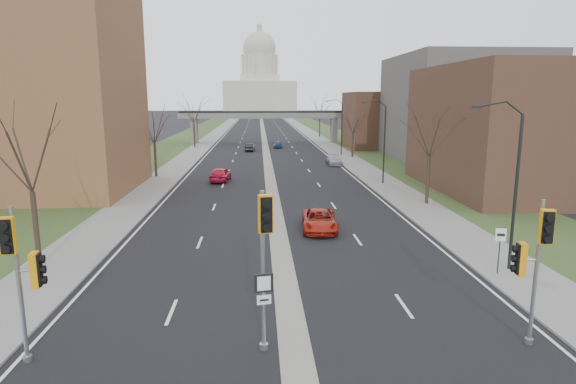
{
  "coord_description": "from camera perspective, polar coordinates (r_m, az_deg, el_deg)",
  "views": [
    {
      "loc": [
        -1.23,
        -17.24,
        8.9
      ],
      "look_at": [
        0.44,
        10.09,
        3.56
      ],
      "focal_mm": 30.0,
      "sensor_mm": 36.0,
      "label": 1
    }
  ],
  "objects": [
    {
      "name": "sidewalk_left",
      "position": [
        167.82,
        -7.23,
        7.93
      ],
      "size": [
        4.0,
        600.0,
        0.12
      ],
      "primitive_type": "cube",
      "color": "gray",
      "rests_on": "ground"
    },
    {
      "name": "commercial_block_mid",
      "position": [
        75.17,
        19.67,
        9.34
      ],
      "size": [
        18.0,
        22.0,
        15.0
      ],
      "primitive_type": "cube",
      "color": "#4F4D48",
      "rests_on": "ground"
    },
    {
      "name": "pedestrian_bridge",
      "position": [
        97.33,
        -2.79,
        8.64
      ],
      "size": [
        34.0,
        3.0,
        6.45
      ],
      "color": "slate",
      "rests_on": "ground"
    },
    {
      "name": "car_right_near",
      "position": [
        33.06,
        3.75,
        -3.35
      ],
      "size": [
        2.68,
        5.16,
        1.39
      ],
      "primitive_type": "imported",
      "rotation": [
        0.0,
        0.0,
        -0.08
      ],
      "color": "#A41F11",
      "rests_on": "ground"
    },
    {
      "name": "capitol",
      "position": [
        337.38,
        -3.36,
        12.66
      ],
      "size": [
        48.0,
        42.0,
        55.75
      ],
      "color": "beige",
      "rests_on": "ground"
    },
    {
      "name": "grass_verge_left",
      "position": [
        168.31,
        -9.29,
        7.88
      ],
      "size": [
        8.0,
        600.0,
        0.1
      ],
      "primitive_type": "cube",
      "color": "#2D421E",
      "rests_on": "ground"
    },
    {
      "name": "streetlight_mid",
      "position": [
        50.77,
        10.56,
        8.66
      ],
      "size": [
        2.61,
        0.2,
        8.7
      ],
      "color": "black",
      "rests_on": "sidewalk_right"
    },
    {
      "name": "signal_pole_right",
      "position": [
        19.11,
        27.15,
        -6.43
      ],
      "size": [
        0.91,
        1.14,
        5.44
      ],
      "rotation": [
        0.0,
        0.0,
        -0.22
      ],
      "color": "gray",
      "rests_on": "ground"
    },
    {
      "name": "streetlight_far",
      "position": [
        76.25,
        5.82,
        9.52
      ],
      "size": [
        2.61,
        0.2,
        8.7
      ],
      "color": "black",
      "rests_on": "sidewalk_right"
    },
    {
      "name": "car_left_near",
      "position": [
        52.9,
        -8.02,
        2.11
      ],
      "size": [
        2.28,
        4.78,
        1.58
      ],
      "primitive_type": "imported",
      "rotation": [
        0.0,
        0.0,
        3.05
      ],
      "color": "#B41433",
      "rests_on": "ground"
    },
    {
      "name": "tree_left_a",
      "position": [
        27.94,
        -28.51,
        5.06
      ],
      "size": [
        7.2,
        7.2,
        9.4
      ],
      "color": "#382B21",
      "rests_on": "sidewalk_left"
    },
    {
      "name": "streetlight_near",
      "position": [
        26.33,
        24.31,
        5.83
      ],
      "size": [
        2.61,
        0.2,
        8.7
      ],
      "color": "black",
      "rests_on": "sidewalk_right"
    },
    {
      "name": "tree_right_a",
      "position": [
        41.8,
        16.57,
        7.48
      ],
      "size": [
        7.2,
        7.2,
        9.4
      ],
      "color": "#382B21",
      "rests_on": "sidewalk_right"
    },
    {
      "name": "tree_left_c",
      "position": [
        90.03,
        -11.16,
        9.65
      ],
      "size": [
        7.65,
        7.65,
        9.99
      ],
      "color": "#382B21",
      "rests_on": "sidewalk_left"
    },
    {
      "name": "tree_left_b",
      "position": [
        56.54,
        -15.65,
        7.93
      ],
      "size": [
        6.75,
        6.75,
        8.81
      ],
      "color": "#382B21",
      "rests_on": "sidewalk_left"
    },
    {
      "name": "signal_pole_median",
      "position": [
        16.37,
        -2.8,
        -6.15
      ],
      "size": [
        0.71,
        0.97,
        5.83
      ],
      "rotation": [
        0.0,
        0.0,
        0.18
      ],
      "color": "gray",
      "rests_on": "ground"
    },
    {
      "name": "speed_limit_sign",
      "position": [
        26.56,
        23.82,
        -5.51
      ],
      "size": [
        0.51,
        0.15,
        2.39
      ],
      "rotation": [
        0.0,
        0.0,
        -0.24
      ],
      "color": "black",
      "rests_on": "sidewalk_right"
    },
    {
      "name": "road_surface",
      "position": [
        167.48,
        -3.09,
        7.98
      ],
      "size": [
        20.0,
        600.0,
        0.01
      ],
      "primitive_type": "cube",
      "color": "black",
      "rests_on": "ground"
    },
    {
      "name": "grass_verge_right",
      "position": [
        168.57,
        3.1,
        8.01
      ],
      "size": [
        8.0,
        600.0,
        0.1
      ],
      "primitive_type": "cube",
      "color": "#2D421E",
      "rests_on": "ground"
    },
    {
      "name": "tree_right_c",
      "position": [
        113.15,
        3.8,
        10.07
      ],
      "size": [
        7.65,
        7.65,
        9.99
      ],
      "color": "#382B21",
      "rests_on": "sidewalk_right"
    },
    {
      "name": "median_strip",
      "position": [
        167.48,
        -3.09,
        7.97
      ],
      "size": [
        1.2,
        600.0,
        0.02
      ],
      "primitive_type": "cube",
      "color": "gray",
      "rests_on": "ground"
    },
    {
      "name": "signal_pole_left",
      "position": [
        18.12,
        -29.04,
        -7.43
      ],
      "size": [
        0.94,
        1.09,
        5.49
      ],
      "rotation": [
        0.0,
        0.0,
        0.14
      ],
      "color": "gray",
      "rests_on": "ground"
    },
    {
      "name": "car_left_far",
      "position": [
        83.16,
        -4.53,
        5.31
      ],
      "size": [
        1.7,
        4.05,
        1.3
      ],
      "primitive_type": "imported",
      "rotation": [
        0.0,
        0.0,
        3.06
      ],
      "color": "black",
      "rests_on": "ground"
    },
    {
      "name": "ground",
      "position": [
        19.44,
        0.55,
        -16.2
      ],
      "size": [
        700.0,
        700.0,
        0.0
      ],
      "primitive_type": "plane",
      "color": "black",
      "rests_on": "ground"
    },
    {
      "name": "car_right_far",
      "position": [
        88.4,
        -1.23,
        5.67
      ],
      "size": [
        1.56,
        3.77,
        1.28
      ],
      "primitive_type": "imported",
      "rotation": [
        0.0,
        0.0,
        -0.01
      ],
      "color": "navy",
      "rests_on": "ground"
    },
    {
      "name": "sidewalk_right",
      "position": [
        167.99,
        1.05,
        8.02
      ],
      "size": [
        4.0,
        600.0,
        0.12
      ],
      "primitive_type": "cube",
      "color": "gray",
      "rests_on": "ground"
    },
    {
      "name": "commercial_block_far",
      "position": [
        90.36,
        11.54,
        8.34
      ],
      "size": [
        14.0,
        14.0,
        10.0
      ],
      "primitive_type": "cube",
      "color": "#533427",
      "rests_on": "ground"
    },
    {
      "name": "tree_right_b",
      "position": [
        73.69,
        7.74,
        8.54
      ],
      "size": [
        6.3,
        6.3,
        8.22
      ],
      "color": "#382B21",
      "rests_on": "sidewalk_right"
    },
    {
      "name": "car_right_mid",
      "position": [
        65.73,
        5.5,
        3.76
      ],
      "size": [
        1.83,
        4.39,
        1.27
      ],
      "primitive_type": "imported",
      "rotation": [
        0.0,
        0.0,
        0.01
      ],
      "color": "#98979E",
      "rests_on": "ground"
    },
    {
      "name": "commercial_block_near",
      "position": [
        51.88,
        25.81,
        6.75
      ],
      "size": [
        16.0,
        20.0,
        12.0
      ],
      "primitive_type": "cube",
      "color": "#533427",
      "rests_on": "ground"
    }
  ]
}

